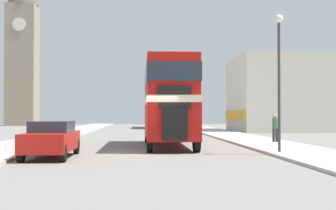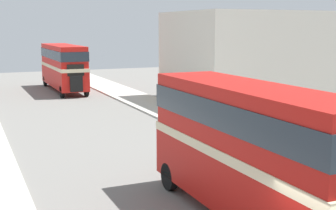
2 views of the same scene
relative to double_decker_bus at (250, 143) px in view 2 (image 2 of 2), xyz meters
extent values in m
cube|color=#B2140F|center=(0.00, 0.02, -1.26)|extent=(2.39, 9.63, 1.73)
cube|color=beige|center=(0.00, 0.02, -0.24)|extent=(2.41, 9.68, 0.32)
cube|color=#B2140F|center=(0.00, 0.02, 0.87)|extent=(2.34, 9.44, 1.89)
cube|color=#232D38|center=(0.00, 0.02, 0.96)|extent=(2.41, 9.53, 0.85)
cylinder|color=black|center=(-1.05, 3.88, -2.10)|extent=(0.28, 1.06, 1.06)
cylinder|color=black|center=(1.05, 3.88, -2.10)|extent=(0.28, 1.06, 1.06)
cube|color=red|center=(0.94, 34.17, -1.25)|extent=(2.48, 10.96, 1.76)
cube|color=beige|center=(0.94, 34.17, -0.21)|extent=(2.51, 11.02, 0.32)
cube|color=red|center=(0.94, 34.17, 0.91)|extent=(2.43, 10.74, 1.92)
cube|color=#232D38|center=(0.94, 34.17, 1.00)|extent=(2.51, 10.85, 0.86)
cube|color=black|center=(0.94, 28.59, -1.34)|extent=(1.12, 0.20, 1.41)
cube|color=black|center=(0.94, 28.74, -0.15)|extent=(1.49, 0.12, 1.02)
cylinder|color=black|center=(-0.16, 29.54, -2.10)|extent=(0.28, 1.06, 1.06)
cylinder|color=black|center=(2.04, 29.54, -2.10)|extent=(0.28, 1.06, 1.06)
cylinder|color=black|center=(-0.16, 38.70, -2.10)|extent=(0.28, 1.06, 1.06)
cylinder|color=black|center=(2.04, 38.70, -2.10)|extent=(0.28, 1.06, 1.06)
cube|color=beige|center=(18.17, 21.98, 1.11)|extent=(20.02, 10.26, 7.48)
cube|color=gold|center=(8.10, 21.98, -0.99)|extent=(0.12, 9.74, 0.90)
camera|label=1|loc=(-1.49, -24.91, -0.92)|focal=50.00mm
camera|label=2|loc=(-8.06, -11.96, 3.58)|focal=50.00mm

